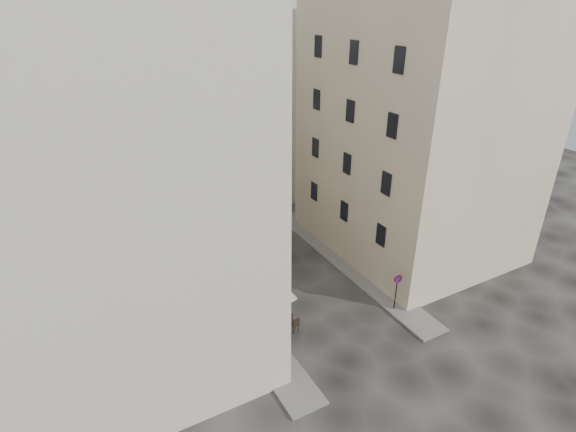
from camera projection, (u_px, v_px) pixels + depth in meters
ground at (315, 303)px, 28.46m from camera, size 90.00×90.00×0.00m
sidewalk_left at (225, 290)px, 29.64m from camera, size 2.00×22.00×0.12m
sidewalk_right at (345, 262)px, 32.73m from camera, size 2.00×18.00×0.12m
building_left at (103, 162)px, 21.74m from camera, size 12.20×16.20×20.60m
building_right at (419, 126)px, 31.62m from camera, size 12.20×14.20×18.60m
building_back at (192, 101)px, 38.86m from camera, size 18.20×10.20×18.60m
cafe_storefront at (245, 290)px, 26.56m from camera, size 1.74×7.30×3.50m
stone_steps at (237, 220)px, 38.18m from camera, size 9.00×3.15×0.80m
bollard_near at (276, 322)px, 26.04m from camera, size 0.12×0.12×0.98m
bollard_mid at (251, 291)px, 28.80m from camera, size 0.12×0.12×0.98m
bollard_far at (231, 265)px, 31.55m from camera, size 0.12×0.12×0.98m
no_parking_sign at (397, 285)px, 27.05m from camera, size 0.59×0.17×2.61m
bistro_table_a at (287, 327)px, 25.72m from camera, size 1.39×0.65×0.98m
bistro_table_b at (282, 321)px, 26.29m from camera, size 1.22×0.57×0.85m
bistro_table_c at (262, 300)px, 28.04m from camera, size 1.31×0.61×0.92m
bistro_table_d at (250, 288)px, 29.25m from camera, size 1.16×0.55×0.82m
bistro_table_e at (234, 275)px, 30.58m from camera, size 1.20×0.56×0.84m
pedestrian at (268, 290)px, 28.38m from camera, size 0.65×0.49×1.62m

